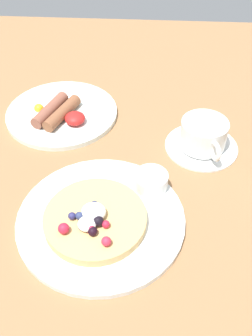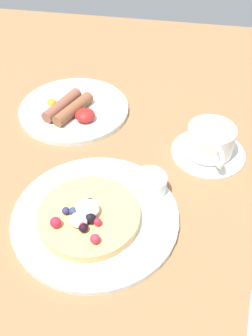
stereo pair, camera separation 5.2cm
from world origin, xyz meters
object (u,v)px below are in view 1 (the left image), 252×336
at_px(pancake_plate, 101,219).
at_px(coffee_saucer, 201,146).
at_px(coffee_cup, 204,134).
at_px(syrup_ramekin, 151,181).
at_px(breakfast_plate, 62,113).

xyz_separation_m(pancake_plate, coffee_saucer, (0.17, 0.19, -0.00)).
xyz_separation_m(pancake_plate, coffee_cup, (0.17, 0.19, 0.03)).
height_order(syrup_ramekin, coffee_saucer, syrup_ramekin).
relative_size(breakfast_plate, coffee_cup, 2.05).
bearing_deg(pancake_plate, syrup_ramekin, 42.08).
relative_size(pancake_plate, syrup_ramekin, 4.69).
distance_m(breakfast_plate, coffee_cup, 0.30).
distance_m(pancake_plate, coffee_saucer, 0.26).
height_order(syrup_ramekin, coffee_cup, coffee_cup).
height_order(coffee_saucer, coffee_cup, coffee_cup).
height_order(pancake_plate, syrup_ramekin, syrup_ramekin).
bearing_deg(pancake_plate, breakfast_plate, 112.39).
height_order(pancake_plate, coffee_saucer, pancake_plate).
bearing_deg(coffee_saucer, pancake_plate, -132.45).
relative_size(pancake_plate, coffee_cup, 2.34).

